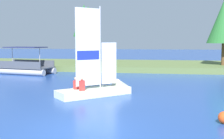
{
  "coord_description": "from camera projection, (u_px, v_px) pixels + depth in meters",
  "views": [
    {
      "loc": [
        2.67,
        -9.42,
        3.21
      ],
      "look_at": [
        -0.51,
        10.0,
        1.2
      ],
      "focal_mm": 44.94,
      "sensor_mm": 36.0,
      "label": 1
    }
  ],
  "objects": [
    {
      "name": "shoreline_tree_midleft",
      "position": [
        88.0,
        23.0,
        33.74
      ],
      "size": [
        3.17,
        3.17,
        6.76
      ],
      "color": "brown",
      "rests_on": "shore_bank"
    },
    {
      "name": "channel_buoy",
      "position": [
        224.0,
        118.0,
        10.87
      ],
      "size": [
        0.49,
        0.49,
        0.49
      ],
      "primitive_type": "sphere",
      "color": "#E54C19",
      "rests_on": "ground"
    },
    {
      "name": "shoreline_tree_left",
      "position": [
        84.0,
        21.0,
        34.13
      ],
      "size": [
        2.69,
        2.69,
        7.03
      ],
      "color": "brown",
      "rests_on": "shore_bank"
    },
    {
      "name": "pontoon_boat",
      "position": [
        26.0,
        67.0,
        27.4
      ],
      "size": [
        5.78,
        3.47,
        2.64
      ],
      "rotation": [
        0.0,
        0.0,
        -0.2
      ],
      "color": "#B2B2B7",
      "rests_on": "ground"
    },
    {
      "name": "sailboat",
      "position": [
        106.0,
        88.0,
        16.94
      ],
      "size": [
        4.61,
        4.37,
        5.68
      ],
      "rotation": [
        0.0,
        0.0,
        0.74
      ],
      "color": "silver",
      "rests_on": "ground"
    },
    {
      "name": "shore_bank",
      "position": [
        135.0,
        65.0,
        33.55
      ],
      "size": [
        80.0,
        11.25,
        0.6
      ],
      "primitive_type": "cube",
      "color": "#5B703D",
      "rests_on": "ground"
    },
    {
      "name": "ground_plane",
      "position": [
        81.0,
        131.0,
        10.01
      ],
      "size": [
        200.0,
        200.0,
        0.0
      ],
      "primitive_type": "plane",
      "color": "#234793"
    }
  ]
}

